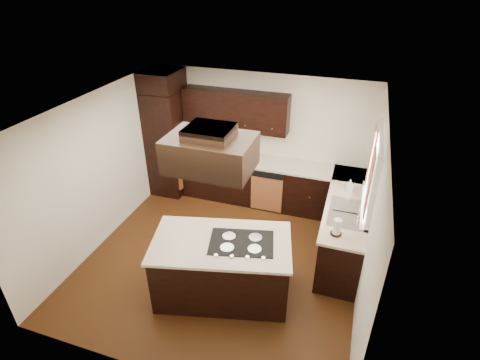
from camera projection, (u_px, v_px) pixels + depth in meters
The scene contains 30 objects.
floor at pixel (223, 258), 6.10m from camera, with size 4.20×4.20×0.02m, color #5C3314.
ceiling at pixel (218, 110), 4.84m from camera, with size 4.20×4.20×0.02m, color white.
wall_back at pixel (260, 137), 7.20m from camera, with size 4.20×0.02×2.50m, color white.
wall_front at pixel (146, 299), 3.73m from camera, with size 4.20×0.02×2.50m, color white.
wall_left at pixel (99, 171), 6.04m from camera, with size 0.02×4.20×2.50m, color white.
wall_right at pixel (371, 219), 4.90m from camera, with size 0.02×4.20×2.50m, color white.
oven_column at pixel (168, 143), 7.45m from camera, with size 0.65×0.75×2.12m, color black.
wall_oven_face at pixel (184, 142), 7.32m from camera, with size 0.05×0.62×0.78m, color #B26A3F.
base_cabinets_back at pixel (256, 182), 7.34m from camera, with size 2.93×0.60×0.88m, color black.
base_cabinets_right at pixel (344, 225), 6.13m from camera, with size 0.60×2.40×0.88m, color black.
countertop_back at pixel (256, 161), 7.10m from camera, with size 2.93×0.63×0.04m, color beige.
countertop_right at pixel (347, 201), 5.90m from camera, with size 0.63×2.40×0.04m, color beige.
upper_cabinets at pixel (235, 110), 6.89m from camera, with size 2.00×0.34×0.72m, color black.
dishwasher_front at pixel (267, 194), 7.04m from camera, with size 0.60×0.05×0.72m, color #B26A3F.
window_frame at pixel (374, 173), 5.16m from camera, with size 0.06×1.32×1.12m, color white.
window_pane at pixel (376, 173), 5.15m from camera, with size 0.00×1.20×1.00m, color white.
curtain_left at pixel (369, 184), 4.81m from camera, with size 0.02×0.34×0.90m, color beige.
curtain_right at pixel (371, 156), 5.50m from camera, with size 0.02×0.34×0.90m, color beige.
sink_rim at pixel (347, 212), 5.60m from camera, with size 0.52×0.84×0.01m, color silver.
island at pixel (222, 268), 5.25m from camera, with size 1.80×0.98×0.88m, color black.
island_top at pixel (221, 243), 5.02m from camera, with size 1.87×1.05×0.04m, color beige.
cooktop at pixel (241, 242), 4.99m from camera, with size 0.85×0.57×0.01m, color black.
range_hood at pixel (210, 153), 4.53m from camera, with size 1.05×0.72×0.42m, color black.
hood_duct at pixel (209, 132), 4.40m from camera, with size 0.55×0.50×0.13m, color black.
blender_base at pixel (208, 152), 7.30m from camera, with size 0.15×0.15×0.10m, color silver.
blender_pitcher at pixel (208, 143), 7.21m from camera, with size 0.13×0.13×0.26m, color silver.
spice_rack at pixel (227, 150), 7.17m from camera, with size 0.33×0.08×0.28m, color black.
mixing_bowl at pixel (200, 152), 7.34m from camera, with size 0.29×0.29×0.07m, color white.
soap_bottle at pixel (350, 186), 6.07m from camera, with size 0.10×0.10×0.21m, color white.
paper_towel at pixel (337, 227), 5.09m from camera, with size 0.11×0.11×0.25m, color white.
Camera 1 is at (1.72, -4.32, 4.15)m, focal length 28.00 mm.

